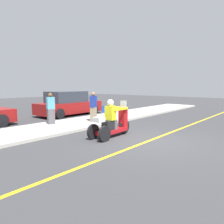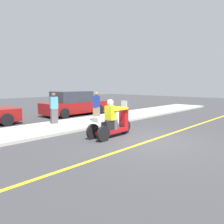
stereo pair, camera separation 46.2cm
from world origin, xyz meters
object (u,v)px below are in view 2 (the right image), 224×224
object	(u,v)px
spectator_near_curb	(96,107)
parked_car_lot_left	(74,104)
spectator_mid_group	(54,109)
folding_chair_curbside	(109,111)
motorcycle_trike	(112,123)

from	to	relation	value
spectator_near_curb	parked_car_lot_left	size ratio (longest dim) A/B	0.34
spectator_mid_group	folding_chair_curbside	xyz separation A→B (m)	(2.60, -1.38, -0.25)
motorcycle_trike	spectator_mid_group	distance (m)	3.78
motorcycle_trike	spectator_near_curb	bearing A→B (deg)	58.37
spectator_near_curb	parked_car_lot_left	distance (m)	3.86
motorcycle_trike	folding_chair_curbside	distance (m)	3.33
motorcycle_trike	spectator_mid_group	xyz separation A→B (m)	(-0.26, 3.76, 0.32)
folding_chair_curbside	parked_car_lot_left	size ratio (longest dim) A/B	0.18
motorcycle_trike	folding_chair_curbside	world-z (taller)	motorcycle_trike
spectator_near_curb	parked_car_lot_left	bearing A→B (deg)	70.81
motorcycle_trike	spectator_mid_group	world-z (taller)	spectator_mid_group
spectator_near_curb	parked_car_lot_left	world-z (taller)	spectator_near_curb
spectator_mid_group	parked_car_lot_left	distance (m)	4.07
spectator_near_curb	spectator_mid_group	xyz separation A→B (m)	(-1.90, 1.10, -0.01)
spectator_mid_group	folding_chair_curbside	distance (m)	2.95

